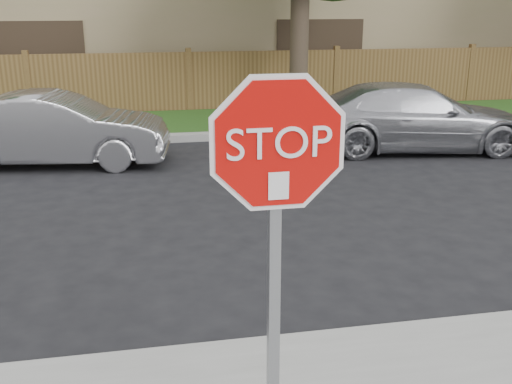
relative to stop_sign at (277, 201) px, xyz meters
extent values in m
plane|color=black|center=(0.59, 1.48, -1.83)|extent=(90.00, 90.00, 0.00)
cube|color=gray|center=(0.59, 9.63, -1.75)|extent=(70.00, 0.30, 0.15)
cube|color=#1E4714|center=(0.59, 11.28, -1.77)|extent=(70.00, 3.00, 0.12)
cube|color=brown|center=(0.59, 12.88, -1.03)|extent=(70.00, 0.12, 1.60)
cylinder|color=#382B21|center=(3.09, 11.18, 0.13)|extent=(0.44, 0.44, 3.92)
cube|color=gray|center=(0.00, 0.05, -0.58)|extent=(0.06, 0.06, 2.30)
cylinder|color=white|center=(0.00, -0.02, 0.32)|extent=(1.01, 0.02, 1.01)
cylinder|color=#B90A07|center=(0.00, -0.03, 0.32)|extent=(0.93, 0.02, 0.93)
cube|color=white|center=(0.00, -0.05, 0.10)|extent=(0.11, 0.00, 0.15)
imported|color=#A0A0A4|center=(-2.21, 8.12, -1.18)|extent=(4.10, 1.90, 1.30)
imported|color=#ABACB2|center=(4.63, 7.98, -1.17)|extent=(4.75, 2.47, 1.32)
camera|label=1|loc=(-0.68, -2.95, 1.02)|focal=42.00mm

